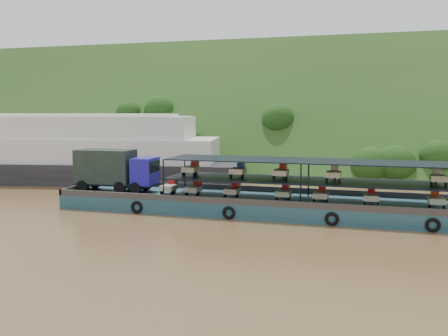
# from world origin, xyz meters

# --- Properties ---
(ground) EXTENTS (160.00, 160.00, 0.00)m
(ground) POSITION_xyz_m (0.00, 0.00, 0.00)
(ground) COLOR brown
(ground) RESTS_ON ground
(hillside) EXTENTS (140.00, 39.60, 39.60)m
(hillside) POSITION_xyz_m (0.00, 36.00, 0.00)
(hillside) COLOR #1B3915
(hillside) RESTS_ON ground
(cargo_barge) EXTENTS (35.00, 7.18, 5.01)m
(cargo_barge) POSITION_xyz_m (0.79, -0.88, 1.25)
(cargo_barge) COLOR #163A4F
(cargo_barge) RESTS_ON ground
(passenger_ferry) EXTENTS (41.48, 17.33, 8.16)m
(passenger_ferry) POSITION_xyz_m (-23.31, 11.43, 3.54)
(passenger_ferry) COLOR black
(passenger_ferry) RESTS_ON ground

